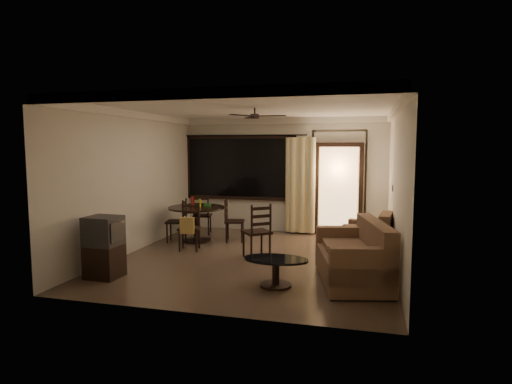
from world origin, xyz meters
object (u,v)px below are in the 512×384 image
(dining_chair_south, at_px, (189,235))
(dining_chair_north, at_px, (202,222))
(sofa, at_px, (356,259))
(dining_chair_west, at_px, (177,229))
(tv_cabinet, at_px, (104,247))
(coffee_table, at_px, (276,268))
(dining_chair_east, at_px, (234,229))
(dining_table, at_px, (197,214))
(side_chair, at_px, (257,242))
(armchair, at_px, (371,239))

(dining_chair_south, height_order, dining_chair_north, same)
(dining_chair_south, xyz_separation_m, sofa, (3.33, -1.26, 0.07))
(dining_chair_west, height_order, tv_cabinet, tv_cabinet)
(coffee_table, bearing_deg, dining_chair_east, 118.85)
(dining_chair_west, relative_size, dining_chair_east, 1.00)
(sofa, bearing_deg, dining_chair_west, 140.69)
(dining_chair_north, height_order, coffee_table, dining_chair_north)
(dining_table, bearing_deg, coffee_table, -47.98)
(dining_table, height_order, tv_cabinet, tv_cabinet)
(dining_chair_east, height_order, side_chair, side_chair)
(dining_chair_north, bearing_deg, armchair, 149.53)
(dining_chair_east, relative_size, coffee_table, 0.97)
(coffee_table, distance_m, side_chair, 1.66)
(armchair, height_order, side_chair, side_chair)
(dining_chair_west, bearing_deg, side_chair, 53.55)
(dining_chair_south, xyz_separation_m, tv_cabinet, (-0.59, -2.03, 0.19))
(dining_chair_south, height_order, sofa, sofa)
(dining_chair_south, bearing_deg, coffee_table, -51.82)
(dining_chair_east, relative_size, armchair, 1.02)
(dining_chair_west, relative_size, armchair, 1.02)
(dining_chair_west, bearing_deg, dining_chair_south, 28.97)
(dining_chair_south, relative_size, coffee_table, 0.97)
(dining_chair_north, relative_size, coffee_table, 0.97)
(armchair, bearing_deg, dining_chair_east, 173.90)
(sofa, bearing_deg, coffee_table, -169.53)
(dining_table, distance_m, sofa, 4.11)
(dining_table, height_order, armchair, dining_table)
(dining_chair_west, relative_size, sofa, 0.50)
(dining_chair_west, xyz_separation_m, sofa, (3.91, -1.92, 0.09))
(dining_chair_east, xyz_separation_m, dining_chair_south, (-0.63, -1.02, 0.02))
(coffee_table, height_order, side_chair, side_chair)
(sofa, relative_size, armchair, 2.05)
(dining_chair_south, distance_m, armchair, 3.58)
(coffee_table, relative_size, side_chair, 0.93)
(sofa, bearing_deg, armchair, 68.79)
(tv_cabinet, height_order, sofa, tv_cabinet)
(sofa, bearing_deg, dining_chair_north, 128.95)
(dining_chair_east, xyz_separation_m, dining_chair_north, (-0.99, 0.59, 0.00))
(dining_chair_south, bearing_deg, side_chair, -22.48)
(dining_chair_west, xyz_separation_m, side_chair, (2.06, -0.92, 0.03))
(dining_chair_west, distance_m, tv_cabinet, 2.70)
(dining_table, bearing_deg, tv_cabinet, -98.04)
(dining_chair_west, relative_size, dining_chair_south, 1.00)
(dining_table, relative_size, dining_chair_west, 1.30)
(dining_chair_north, distance_m, side_chair, 2.62)
(dining_chair_south, bearing_deg, sofa, -33.29)
(dining_table, height_order, dining_chair_west, dining_table)
(dining_chair_east, bearing_deg, dining_chair_south, 135.70)
(dining_chair_west, bearing_deg, tv_cabinet, -12.76)
(dining_table, relative_size, armchair, 1.33)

